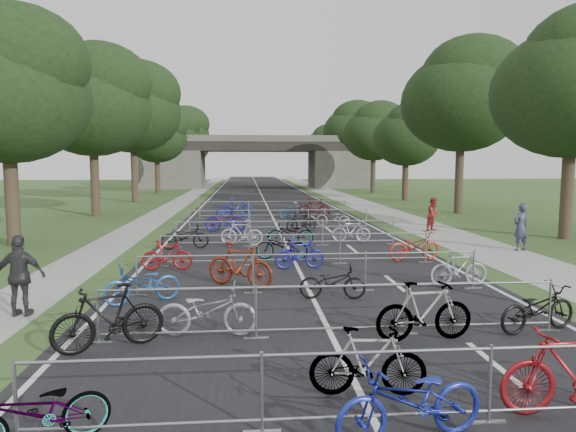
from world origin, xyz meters
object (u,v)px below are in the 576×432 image
(pedestrian_a, at_px, (521,227))
(pedestrian_c, at_px, (20,276))
(overpass_bridge, at_px, (258,162))
(pedestrian_b, at_px, (434,215))
(bike_1, at_px, (368,362))
(bike_2, at_px, (412,402))
(bike_0, at_px, (36,414))

(pedestrian_a, relative_size, pedestrian_c, 1.01)
(overpass_bridge, relative_size, pedestrian_b, 18.16)
(bike_1, xyz_separation_m, pedestrian_a, (9.11, 12.10, 0.41))
(bike_2, height_order, pedestrian_c, pedestrian_c)
(pedestrian_c, bearing_deg, bike_2, 142.50)
(bike_0, xyz_separation_m, bike_1, (4.39, 1.10, 0.07))
(bike_1, xyz_separation_m, pedestrian_b, (7.80, 18.13, 0.32))
(pedestrian_c, bearing_deg, bike_1, 148.46)
(bike_1, bearing_deg, overpass_bridge, 5.66)
(overpass_bridge, xyz_separation_m, pedestrian_a, (9.20, -51.96, -2.59))
(bike_1, height_order, pedestrian_a, pedestrian_a)
(pedestrian_a, bearing_deg, bike_2, 40.65)
(bike_0, height_order, pedestrian_b, pedestrian_b)
(bike_0, relative_size, pedestrian_a, 0.94)
(bike_2, distance_m, pedestrian_a, 16.09)
(bike_1, height_order, pedestrian_b, pedestrian_b)
(pedestrian_b, bearing_deg, pedestrian_c, -171.01)
(overpass_bridge, bearing_deg, bike_2, -89.71)
(overpass_bridge, relative_size, bike_1, 17.49)
(bike_2, bearing_deg, bike_1, 177.44)
(overpass_bridge, relative_size, bike_2, 15.14)
(pedestrian_a, xyz_separation_m, pedestrian_b, (-1.31, 6.03, -0.09))
(pedestrian_a, relative_size, pedestrian_b, 1.11)
(bike_2, relative_size, pedestrian_b, 1.20)
(bike_1, distance_m, pedestrian_c, 8.37)
(pedestrian_b, distance_m, pedestrian_c, 19.99)
(overpass_bridge, height_order, pedestrian_b, overpass_bridge)
(pedestrian_a, bearing_deg, pedestrian_b, -93.67)
(bike_0, distance_m, bike_1, 4.53)
(overpass_bridge, distance_m, pedestrian_a, 52.83)
(bike_2, height_order, pedestrian_b, pedestrian_b)
(bike_0, height_order, bike_1, bike_1)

